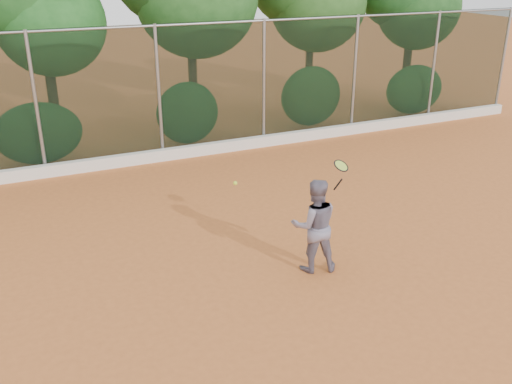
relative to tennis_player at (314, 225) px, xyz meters
name	(u,v)px	position (x,y,z in m)	size (l,w,h in m)	color
ground	(281,282)	(-0.70, -0.17, -0.83)	(80.00, 80.00, 0.00)	#C3672E
concrete_curb	(165,155)	(-0.70, 6.65, -0.68)	(24.00, 0.20, 0.30)	silver
tennis_player	(314,225)	(0.00, 0.00, 0.00)	(0.81, 0.63, 1.66)	slate
chainlink_fence	(159,90)	(-0.70, 6.83, 1.03)	(24.09, 0.09, 3.50)	black
tennis_racket	(341,168)	(0.39, -0.11, 1.01)	(0.33, 0.31, 0.55)	black
tennis_ball_in_flight	(235,183)	(-1.31, 0.31, 0.87)	(0.07, 0.07, 0.07)	#CBE634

